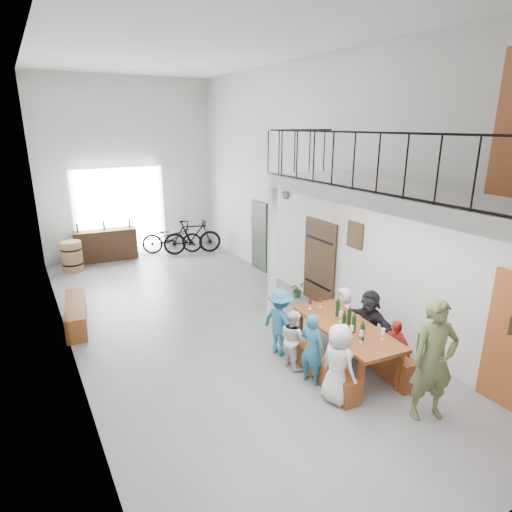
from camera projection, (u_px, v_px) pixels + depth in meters
floor at (209, 322)px, 9.24m from camera, size 12.00×12.00×0.00m
room_walls at (203, 153)px, 8.19m from camera, size 12.00×12.00×12.00m
gateway_portal at (120, 213)px, 13.56m from camera, size 2.80×0.08×2.80m
right_wall_decor at (370, 248)px, 8.46m from camera, size 0.07×8.28×5.07m
balcony at (400, 199)px, 6.71m from camera, size 1.52×5.62×4.00m
tasting_table at (346, 330)px, 7.34m from camera, size 1.11×2.25×0.79m
bench_inner at (322, 368)px, 7.13m from camera, size 0.44×1.78×0.41m
bench_wall at (369, 348)px, 7.67m from camera, size 0.58×2.22×0.51m
tableware at (346, 318)px, 7.27m from camera, size 0.54×1.60×0.35m
side_bench at (76, 314)px, 9.02m from camera, size 0.64×1.83×0.51m
oak_barrel at (72, 256)px, 12.36m from camera, size 0.59×0.59×0.87m
serving_counter at (106, 245)px, 13.31m from camera, size 1.87×0.66×0.97m
counter_bottles at (104, 225)px, 13.15m from camera, size 1.59×0.17×0.28m
guest_left_a at (338, 364)px, 6.44m from camera, size 0.47×0.67×1.28m
guest_left_b at (312, 349)px, 6.92m from camera, size 0.41×0.51×1.22m
guest_left_c at (293, 339)px, 7.41m from camera, size 0.42×0.53×1.06m
guest_left_d at (281, 322)px, 7.79m from camera, size 0.65×0.91×1.27m
guest_right_a at (394, 349)px, 7.10m from camera, size 0.29×0.62×1.03m
guest_right_b at (368, 324)px, 7.74m from camera, size 0.56×1.22×1.27m
guest_right_c at (343, 314)px, 8.32m from camera, size 0.40×0.57×1.11m
host_standing at (434, 360)px, 6.01m from camera, size 0.78×0.65×1.84m
potted_plant at (297, 290)px, 10.52m from camera, size 0.43×0.41×0.39m
bicycle_near at (172, 238)px, 14.02m from camera, size 2.06×1.36×1.03m
bicycle_far at (192, 237)px, 13.94m from camera, size 1.96×0.96×1.13m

